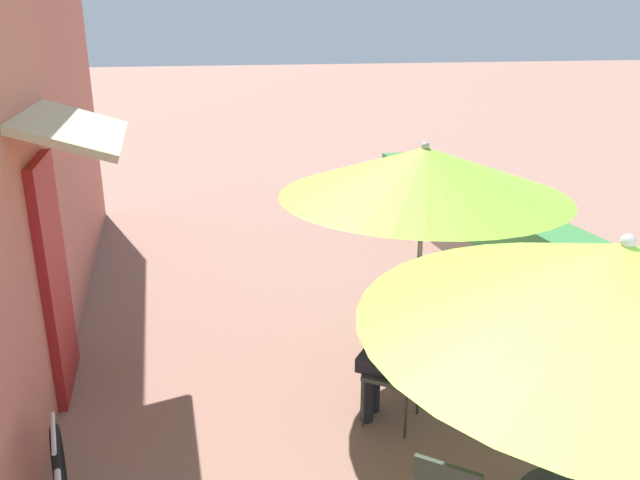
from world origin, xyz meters
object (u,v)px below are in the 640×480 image
(seated_patron_mid_left, at_px, (389,346))
(cafe_chair_mid_right, at_px, (427,301))
(patio_umbrella_near, at_px, (621,286))
(cafe_chair_mid_left, at_px, (401,367))
(patio_table_mid, at_px, (415,333))
(patio_umbrella_mid, at_px, (424,172))

(seated_patron_mid_left, xyz_separation_m, cafe_chair_mid_right, (0.82, 1.09, -0.17))
(seated_patron_mid_left, relative_size, cafe_chair_mid_right, 1.44)
(patio_umbrella_near, distance_m, cafe_chair_mid_right, 3.44)
(cafe_chair_mid_left, relative_size, seated_patron_mid_left, 0.70)
(patio_table_mid, xyz_separation_m, seated_patron_mid_left, (-0.45, -0.51, 0.20))
(patio_umbrella_near, relative_size, seated_patron_mid_left, 1.95)
(patio_umbrella_near, relative_size, patio_table_mid, 3.36)
(patio_table_mid, height_order, patio_umbrella_mid, patio_umbrella_mid)
(patio_table_mid, distance_m, patio_umbrella_mid, 1.49)
(cafe_chair_mid_right, bearing_deg, patio_umbrella_mid, 6.40)
(patio_umbrella_mid, xyz_separation_m, cafe_chair_mid_left, (-0.37, -0.58, -1.47))
(seated_patron_mid_left, bearing_deg, patio_umbrella_near, -131.59)
(patio_umbrella_near, bearing_deg, seated_patron_mid_left, 99.72)
(patio_table_mid, height_order, cafe_chair_mid_right, cafe_chair_mid_right)
(patio_umbrella_near, distance_m, seated_patron_mid_left, 2.39)
(patio_umbrella_mid, height_order, cafe_chair_mid_left, patio_umbrella_mid)
(patio_umbrella_mid, relative_size, cafe_chair_mid_left, 2.79)
(patio_table_mid, bearing_deg, cafe_chair_mid_left, -122.29)
(patio_umbrella_mid, bearing_deg, cafe_chair_mid_right, 57.71)
(patio_umbrella_mid, height_order, seated_patron_mid_left, patio_umbrella_mid)
(patio_umbrella_near, relative_size, patio_umbrella_mid, 1.00)
(patio_table_mid, distance_m, cafe_chair_mid_left, 0.69)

